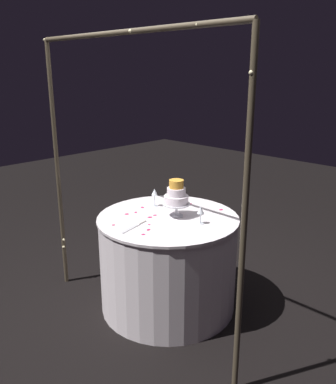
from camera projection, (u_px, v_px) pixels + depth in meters
ground_plane at (168, 304)px, 3.40m from camera, size 12.00×12.00×0.00m
decorative_arch at (128, 147)px, 2.73m from camera, size 1.96×0.05×2.16m
main_table at (168, 262)px, 3.29m from camera, size 1.13×1.13×0.79m
tiered_cake at (176, 196)px, 3.14m from camera, size 0.22×0.22×0.30m
wine_glass_0 at (155, 193)px, 3.39m from camera, size 0.06×0.06×0.16m
wine_glass_1 at (176, 188)px, 3.58m from camera, size 0.06×0.06×0.14m
wine_glass_2 at (201, 211)px, 3.00m from camera, size 0.06×0.06×0.14m
cake_knife at (135, 226)px, 2.98m from camera, size 0.09×0.29×0.01m
rose_petal_0 at (191, 204)px, 3.47m from camera, size 0.03×0.03×0.00m
rose_petal_1 at (136, 212)px, 3.27m from camera, size 0.04×0.04×0.00m
rose_petal_2 at (143, 234)px, 2.83m from camera, size 0.03×0.04×0.00m
rose_petal_3 at (113, 225)px, 3.00m from camera, size 0.03×0.03×0.00m
rose_petal_4 at (149, 230)px, 2.91m from camera, size 0.03×0.04×0.00m
rose_petal_5 at (142, 207)px, 3.38m from camera, size 0.04×0.03×0.00m
rose_petal_6 at (127, 214)px, 3.23m from camera, size 0.04×0.04×0.00m
rose_petal_7 at (149, 225)px, 3.01m from camera, size 0.03×0.02×0.00m
rose_petal_8 at (182, 201)px, 3.55m from camera, size 0.03×0.02×0.00m
rose_petal_9 at (155, 215)px, 3.20m from camera, size 0.04×0.04×0.00m
rose_petal_10 at (221, 210)px, 3.33m from camera, size 0.03×0.04×0.00m
rose_petal_11 at (150, 217)px, 3.16m from camera, size 0.05×0.05×0.00m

